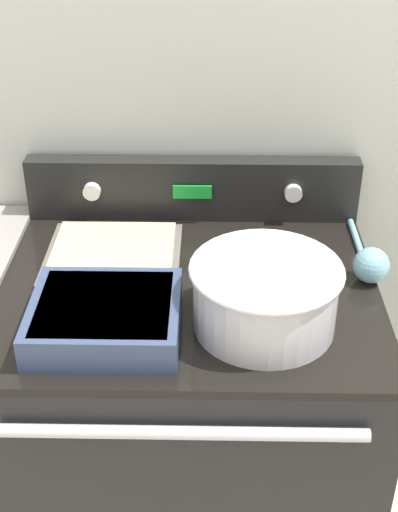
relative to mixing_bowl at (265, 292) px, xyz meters
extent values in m
cube|color=silver|center=(-0.14, 0.49, 0.27)|extent=(8.00, 0.05, 2.50)
cube|color=black|center=(-0.14, 0.13, -0.53)|extent=(0.78, 0.64, 0.88)
cube|color=black|center=(-0.14, 0.13, -0.08)|extent=(0.78, 0.64, 0.02)
cylinder|color=silver|center=(-0.14, -0.20, -0.15)|extent=(0.64, 0.02, 0.02)
cube|color=black|center=(-0.14, 0.43, 0.00)|extent=(0.78, 0.05, 0.15)
cylinder|color=white|center=(-0.38, 0.39, 0.01)|extent=(0.04, 0.02, 0.04)
cylinder|color=white|center=(0.09, 0.39, 0.01)|extent=(0.04, 0.02, 0.04)
cube|color=green|center=(-0.14, 0.39, 0.01)|extent=(0.09, 0.01, 0.03)
cylinder|color=silver|center=(0.00, 0.00, -0.01)|extent=(0.27, 0.27, 0.13)
torus|color=silver|center=(0.00, 0.00, 0.05)|extent=(0.28, 0.28, 0.01)
cylinder|color=beige|center=(0.00, 0.00, 0.04)|extent=(0.24, 0.24, 0.02)
cube|color=#38476B|center=(-0.29, -0.03, -0.04)|extent=(0.27, 0.24, 0.07)
cube|color=beige|center=(-0.29, -0.03, -0.03)|extent=(0.24, 0.21, 0.04)
cube|color=slate|center=(-0.31, 0.24, -0.07)|extent=(0.29, 0.26, 0.01)
cube|color=beige|center=(-0.31, 0.24, -0.06)|extent=(0.26, 0.24, 0.01)
cylinder|color=#7AB2C6|center=(0.23, 0.28, -0.07)|extent=(0.01, 0.24, 0.01)
sphere|color=#7AB2C6|center=(0.23, 0.16, -0.04)|extent=(0.07, 0.07, 0.07)
camera|label=1|loc=(-0.10, -1.08, 0.74)|focal=50.00mm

